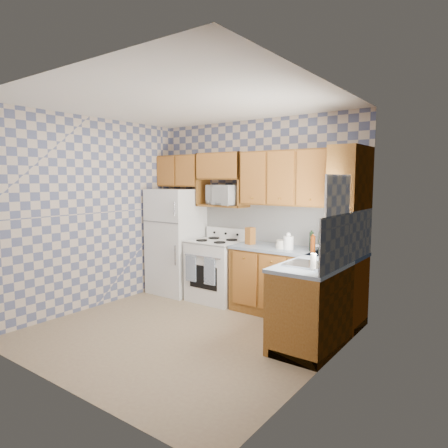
# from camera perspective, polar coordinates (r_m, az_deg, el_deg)

# --- Properties ---
(floor) EXTENTS (3.40, 3.40, 0.00)m
(floor) POSITION_cam_1_polar(r_m,az_deg,el_deg) (5.00, -5.74, -15.15)
(floor) COLOR #7F654D
(floor) RESTS_ON ground
(back_wall) EXTENTS (3.40, 0.02, 2.70)m
(back_wall) POSITION_cam_1_polar(r_m,az_deg,el_deg) (5.96, 4.44, 1.71)
(back_wall) COLOR slate
(back_wall) RESTS_ON ground
(right_wall) EXTENTS (0.02, 3.20, 2.70)m
(right_wall) POSITION_cam_1_polar(r_m,az_deg,el_deg) (3.76, 13.69, -1.13)
(right_wall) COLOR slate
(right_wall) RESTS_ON ground
(backsplash_back) EXTENTS (2.60, 0.02, 0.56)m
(backsplash_back) POSITION_cam_1_polar(r_m,az_deg,el_deg) (5.76, 7.76, 0.02)
(backsplash_back) COLOR white
(backsplash_back) RESTS_ON back_wall
(backsplash_right) EXTENTS (0.02, 1.60, 0.56)m
(backsplash_right) POSITION_cam_1_polar(r_m,az_deg,el_deg) (4.53, 17.41, -1.92)
(backsplash_right) COLOR white
(backsplash_right) RESTS_ON right_wall
(refrigerator) EXTENTS (0.75, 0.70, 1.68)m
(refrigerator) POSITION_cam_1_polar(r_m,az_deg,el_deg) (6.51, -6.85, -2.44)
(refrigerator) COLOR white
(refrigerator) RESTS_ON floor
(stove_body) EXTENTS (0.76, 0.65, 0.90)m
(stove_body) POSITION_cam_1_polar(r_m,az_deg,el_deg) (6.09, -1.05, -6.74)
(stove_body) COLOR white
(stove_body) RESTS_ON floor
(cooktop) EXTENTS (0.76, 0.65, 0.02)m
(cooktop) POSITION_cam_1_polar(r_m,az_deg,el_deg) (6.01, -1.05, -2.51)
(cooktop) COLOR silver
(cooktop) RESTS_ON stove_body
(backguard) EXTENTS (0.76, 0.08, 0.17)m
(backguard) POSITION_cam_1_polar(r_m,az_deg,el_deg) (6.21, 0.48, -1.33)
(backguard) COLOR white
(backguard) RESTS_ON cooktop
(dish_towel_left) EXTENTS (0.19, 0.02, 0.40)m
(dish_towel_left) POSITION_cam_1_polar(r_m,az_deg,el_deg) (5.95, -4.76, -6.28)
(dish_towel_left) COLOR navy
(dish_towel_left) RESTS_ON stove_body
(dish_towel_right) EXTENTS (0.19, 0.02, 0.40)m
(dish_towel_right) POSITION_cam_1_polar(r_m,az_deg,el_deg) (5.73, -2.08, -6.75)
(dish_towel_right) COLOR navy
(dish_towel_right) RESTS_ON stove_body
(base_cabinets_back) EXTENTS (1.75, 0.60, 0.88)m
(base_cabinets_back) POSITION_cam_1_polar(r_m,az_deg,el_deg) (5.45, 10.15, -8.50)
(base_cabinets_back) COLOR brown
(base_cabinets_back) RESTS_ON floor
(base_cabinets_right) EXTENTS (0.60, 1.60, 0.88)m
(base_cabinets_right) POSITION_cam_1_polar(r_m,az_deg,el_deg) (4.79, 13.76, -10.69)
(base_cabinets_right) COLOR brown
(base_cabinets_right) RESTS_ON floor
(countertop_back) EXTENTS (1.77, 0.63, 0.04)m
(countertop_back) POSITION_cam_1_polar(r_m,az_deg,el_deg) (5.35, 10.22, -3.75)
(countertop_back) COLOR slate
(countertop_back) RESTS_ON base_cabinets_back
(countertop_right) EXTENTS (0.63, 1.60, 0.04)m
(countertop_right) POSITION_cam_1_polar(r_m,az_deg,el_deg) (4.68, 13.85, -5.28)
(countertop_right) COLOR slate
(countertop_right) RESTS_ON base_cabinets_right
(upper_cabinets_back) EXTENTS (1.75, 0.33, 0.74)m
(upper_cabinets_back) POSITION_cam_1_polar(r_m,az_deg,el_deg) (5.40, 11.07, 6.46)
(upper_cabinets_back) COLOR brown
(upper_cabinets_back) RESTS_ON back_wall
(upper_cabinets_fridge) EXTENTS (0.82, 0.33, 0.50)m
(upper_cabinets_fridge) POSITION_cam_1_polar(r_m,az_deg,el_deg) (6.58, -5.97, 7.54)
(upper_cabinets_fridge) COLOR brown
(upper_cabinets_fridge) RESTS_ON back_wall
(upper_cabinets_right) EXTENTS (0.33, 0.70, 0.74)m
(upper_cabinets_right) POSITION_cam_1_polar(r_m,az_deg,el_deg) (4.96, 17.64, 6.30)
(upper_cabinets_right) COLOR brown
(upper_cabinets_right) RESTS_ON right_wall
(microwave_shelf) EXTENTS (0.80, 0.33, 0.03)m
(microwave_shelf) POSITION_cam_1_polar(r_m,az_deg,el_deg) (6.07, -0.15, 2.63)
(microwave_shelf) COLOR brown
(microwave_shelf) RESTS_ON back_wall
(microwave) EXTENTS (0.61, 0.48, 0.30)m
(microwave) POSITION_cam_1_polar(r_m,az_deg,el_deg) (6.01, 0.21, 4.17)
(microwave) COLOR white
(microwave) RESTS_ON microwave_shelf
(sink) EXTENTS (0.48, 0.40, 0.03)m
(sink) POSITION_cam_1_polar(r_m,az_deg,el_deg) (4.36, 12.16, -5.76)
(sink) COLOR #B7B7BC
(sink) RESTS_ON countertop_right
(window) EXTENTS (0.02, 0.66, 0.86)m
(window) POSITION_cam_1_polar(r_m,az_deg,el_deg) (4.17, 15.91, 0.91)
(window) COLOR white
(window) RESTS_ON right_wall
(bottle_0) EXTENTS (0.06, 0.06, 0.27)m
(bottle_0) POSITION_cam_1_polar(r_m,az_deg,el_deg) (5.12, 13.66, -2.53)
(bottle_0) COLOR black
(bottle_0) RESTS_ON countertop_back
(bottle_1) EXTENTS (0.06, 0.06, 0.25)m
(bottle_1) POSITION_cam_1_polar(r_m,az_deg,el_deg) (5.03, 14.45, -2.81)
(bottle_1) COLOR black
(bottle_1) RESTS_ON countertop_back
(bottle_2) EXTENTS (0.06, 0.06, 0.23)m
(bottle_2) POSITION_cam_1_polar(r_m,az_deg,el_deg) (5.11, 15.38, -2.81)
(bottle_2) COLOR #5A2308
(bottle_2) RESTS_ON countertop_back
(bottle_3) EXTENTS (0.06, 0.06, 0.21)m
(bottle_3) POSITION_cam_1_polar(r_m,az_deg,el_deg) (5.08, 12.58, -2.88)
(bottle_3) COLOR #5A2308
(bottle_3) RESTS_ON countertop_back
(bottle_4) EXTENTS (0.06, 0.06, 0.24)m
(bottle_4) POSITION_cam_1_polar(r_m,az_deg,el_deg) (5.24, 12.39, -2.46)
(bottle_4) COLOR black
(bottle_4) RESTS_ON countertop_back
(knife_block) EXTENTS (0.13, 0.13, 0.24)m
(knife_block) POSITION_cam_1_polar(r_m,az_deg,el_deg) (5.65, 3.77, -1.70)
(knife_block) COLOR brown
(knife_block) RESTS_ON countertop_back
(electric_kettle) EXTENTS (0.14, 0.14, 0.17)m
(electric_kettle) POSITION_cam_1_polar(r_m,az_deg,el_deg) (5.30, 9.17, -2.66)
(electric_kettle) COLOR white
(electric_kettle) RESTS_ON countertop_back
(food_containers) EXTENTS (0.17, 0.17, 0.11)m
(food_containers) POSITION_cam_1_polar(r_m,az_deg,el_deg) (5.36, 8.28, -2.88)
(food_containers) COLOR silver
(food_containers) RESTS_ON countertop_back
(soap_bottle) EXTENTS (0.06, 0.06, 0.17)m
(soap_bottle) POSITION_cam_1_polar(r_m,az_deg,el_deg) (4.14, 12.62, -5.28)
(soap_bottle) COLOR silver
(soap_bottle) RESTS_ON countertop_right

